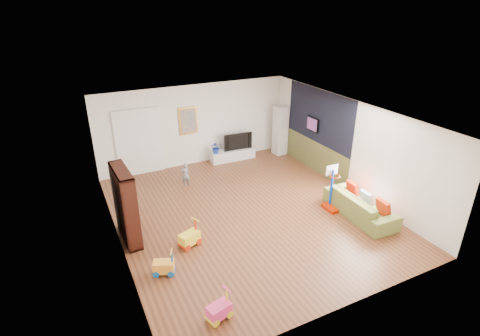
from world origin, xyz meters
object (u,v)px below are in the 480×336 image
bookshelf (125,205)px  sofa (360,205)px  media_console (233,155)px  basketball_hoop (335,189)px

bookshelf → sofa: bookshelf is taller
media_console → sofa: size_ratio=0.76×
bookshelf → basketball_hoop: bearing=-14.3°
sofa → basketball_hoop: (-0.40, 0.57, 0.31)m
bookshelf → media_console: bearing=34.5°
media_console → basketball_hoop: (0.97, -4.27, 0.43)m
media_console → bookshelf: bearing=-141.5°
sofa → media_console: bearing=18.4°
media_console → basketball_hoop: size_ratio=1.30×
sofa → basketball_hoop: size_ratio=1.70×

